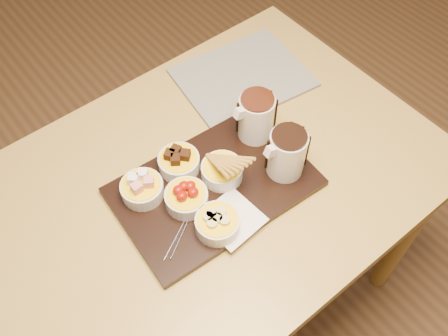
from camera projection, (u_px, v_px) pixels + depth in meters
ground at (208, 297)px, 1.82m from camera, size 5.00×5.00×0.00m
dining_table at (201, 205)px, 1.29m from camera, size 1.20×0.80×0.75m
serving_board at (214, 187)px, 1.19m from camera, size 0.48×0.33×0.02m
napkin at (232, 219)px, 1.13m from camera, size 0.13×0.13×0.00m
bowl_marshmallows at (142, 189)px, 1.15m from camera, size 0.10×0.10×0.04m
bowl_cake at (179, 163)px, 1.20m from camera, size 0.10×0.10×0.04m
bowl_strawberries at (186, 198)px, 1.14m from camera, size 0.10×0.10×0.04m
bowl_biscotti at (222, 171)px, 1.18m from camera, size 0.10×0.10×0.04m
bowl_bananas at (217, 224)px, 1.10m from camera, size 0.10×0.10×0.04m
pitcher_dark_chocolate at (287, 154)px, 1.16m from camera, size 0.09×0.09×0.12m
pitcher_milk_chocolate at (256, 117)px, 1.22m from camera, size 0.09×0.09×0.12m
fondue_skewers at (189, 212)px, 1.14m from camera, size 0.15×0.24×0.01m
newspaper at (242, 78)px, 1.41m from camera, size 0.38×0.32×0.01m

